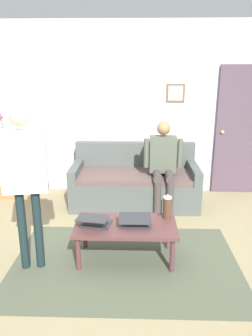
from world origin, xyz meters
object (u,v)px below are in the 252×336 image
coffee_table (126,228)px  person_seated (163,161)px  person_standing (25,169)px  interior_door (242,131)px  french_press (167,207)px  laptop_left (135,222)px  laptop_center (95,221)px  side_shelf (7,169)px  couch (135,184)px  flower_vase (2,130)px

coffee_table → person_seated: size_ratio=0.84×
coffee_table → person_standing: person_standing is taller
interior_door → french_press: interior_door is taller
laptop_left → laptop_center: laptop_left is taller
coffee_table → laptop_center: laptop_center is taller
laptop_left → french_press: (-0.35, -0.20, 0.08)m
laptop_center → french_press: bearing=-164.6°
french_press → person_standing: bearing=14.1°
coffee_table → side_shelf: bearing=-42.5°
couch → person_standing: size_ratio=1.12×
laptop_center → side_shelf: bearing=-48.3°
laptop_center → french_press: size_ratio=1.40×
interior_door → side_shelf: 3.79m
person_seated → couch: bearing=-29.5°
laptop_left → french_press: bearing=-150.7°
french_press → side_shelf: side_shelf is taller
interior_door → side_shelf: bearing=4.5°
side_shelf → person_standing: size_ratio=0.54×
couch → laptop_center: size_ratio=4.82×
laptop_center → flower_vase: 2.53m
person_seated → laptop_left: bearing=74.2°
interior_door → couch: bearing=16.8°
laptop_center → person_seated: person_seated is taller
couch → flower_vase: (2.04, -0.21, 0.78)m
flower_vase → person_seated: flower_vase is taller
person_standing → french_press: bearing=-165.9°
french_press → side_shelf: (2.40, -1.62, -0.08)m
couch → coffee_table: size_ratio=1.74×
laptop_center → person_seated: size_ratio=0.30×
french_press → person_standing: person_standing is taller
laptop_center → person_standing: 0.90m
french_press → person_seated: person_seated is taller
laptop_center → interior_door: bearing=-134.7°
laptop_center → person_standing: bearing=12.5°
laptop_left → flower_vase: 2.81m
couch → laptop_center: bearing=75.8°
laptop_center → flower_vase: bearing=-48.3°
couch → laptop_left: (-0.01, 1.60, 0.15)m
person_standing → laptop_center: bearing=-167.5°
person_standing → person_seated: person_standing is taller
flower_vase → person_standing: bearing=116.8°
interior_door → person_seated: bearing=29.7°
interior_door → laptop_left: size_ratio=6.12×
laptop_left → laptop_center: bearing=2.2°
interior_door → couch: size_ratio=1.10×
flower_vase → side_shelf: bearing=-121.7°
interior_door → flower_vase: 3.75m
interior_door → coffee_table: interior_door is taller
laptop_left → laptop_center: (0.42, 0.02, 0.01)m
french_press → flower_vase: 2.95m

